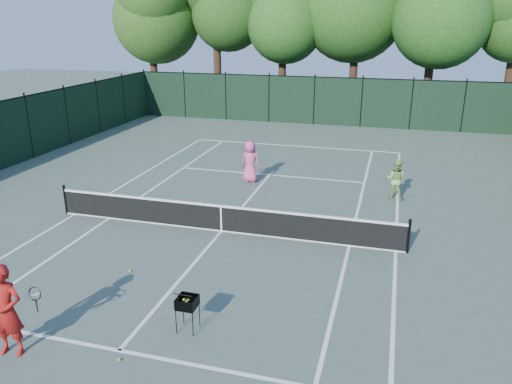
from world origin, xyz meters
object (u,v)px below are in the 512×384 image
(player_pink, at_px, (250,162))
(loose_ball_near_cart, at_px, (119,360))
(coach, at_px, (6,311))
(loose_ball_midcourt, at_px, (130,271))
(player_green, at_px, (396,179))
(ball_hopper, at_px, (187,303))

(player_pink, relative_size, loose_ball_near_cart, 25.74)
(coach, distance_m, loose_ball_midcourt, 3.94)
(player_green, distance_m, loose_ball_near_cart, 12.57)
(coach, bearing_deg, player_pink, 74.97)
(ball_hopper, bearing_deg, loose_ball_midcourt, 141.15)
(loose_ball_near_cart, bearing_deg, player_green, 65.67)
(player_pink, xyz_separation_m, player_green, (5.90, -0.53, -0.11))
(player_pink, height_order, player_green, player_pink)
(player_green, height_order, loose_ball_near_cart, player_green)
(coach, distance_m, ball_hopper, 3.62)
(loose_ball_near_cart, distance_m, loose_ball_midcourt, 3.81)
(loose_ball_midcourt, bearing_deg, player_pink, 83.77)
(player_pink, xyz_separation_m, ball_hopper, (1.66, -10.59, -0.18))
(player_pink, relative_size, loose_ball_midcourt, 25.74)
(coach, xyz_separation_m, loose_ball_midcourt, (0.58, 3.77, -0.96))
(player_pink, bearing_deg, coach, 92.68)
(loose_ball_near_cart, bearing_deg, loose_ball_midcourt, 115.85)
(player_green, distance_m, loose_ball_midcourt, 10.55)
(player_pink, bearing_deg, ball_hopper, 108.60)
(player_pink, relative_size, ball_hopper, 2.12)
(ball_hopper, height_order, loose_ball_near_cart, ball_hopper)
(loose_ball_near_cart, relative_size, loose_ball_midcourt, 1.00)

